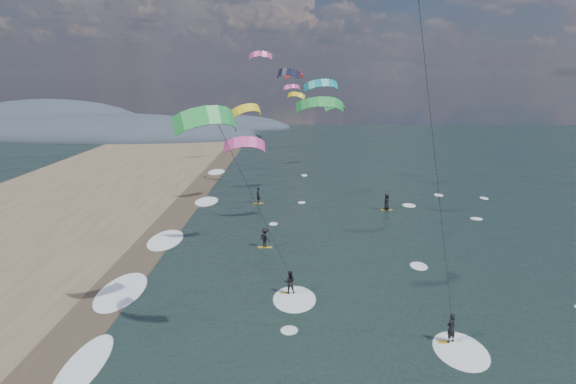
{
  "coord_description": "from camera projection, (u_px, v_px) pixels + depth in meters",
  "views": [
    {
      "loc": [
        -0.55,
        -17.65,
        13.31
      ],
      "look_at": [
        -1.0,
        12.0,
        7.0
      ],
      "focal_mm": 35.0,
      "sensor_mm": 36.0,
      "label": 1
    }
  ],
  "objects": [
    {
      "name": "kitesurfer_near_a",
      "position": [
        425.0,
        49.0,
        20.61
      ],
      "size": [
        7.54,
        9.2,
        18.99
      ],
      "color": "#BB8C21",
      "rests_on": "ground"
    },
    {
      "name": "shoreline_surf",
      "position": [
        130.0,
        293.0,
        34.61
      ],
      "size": [
        2.4,
        79.4,
        0.11
      ],
      "color": "white",
      "rests_on": "ground"
    },
    {
      "name": "far_kitesurfers",
      "position": [
        309.0,
        213.0,
        51.0
      ],
      "size": [
        14.04,
        15.92,
        1.75
      ],
      "color": "#BB8C21",
      "rests_on": "ground"
    },
    {
      "name": "wet_sand_strip",
      "position": [
        82.0,
        327.0,
        29.98
      ],
      "size": [
        3.0,
        240.0,
        0.0
      ],
      "primitive_type": "cube",
      "color": "#382D23",
      "rests_on": "ground"
    },
    {
      "name": "kitesurfer_near_b",
      "position": [
        246.0,
        187.0,
        28.94
      ],
      "size": [
        6.81,
        8.78,
        12.53
      ],
      "color": "#BB8C21",
      "rests_on": "ground"
    },
    {
      "name": "coastal_hills",
      "position": [
        100.0,
        133.0,
        126.18
      ],
      "size": [
        80.0,
        41.0,
        15.0
      ],
      "color": "#3D4756",
      "rests_on": "ground"
    },
    {
      "name": "bg_kite_field",
      "position": [
        297.0,
        87.0,
        71.87
      ],
      "size": [
        14.55,
        73.13,
        8.84
      ],
      "color": "yellow",
      "rests_on": "ground"
    }
  ]
}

